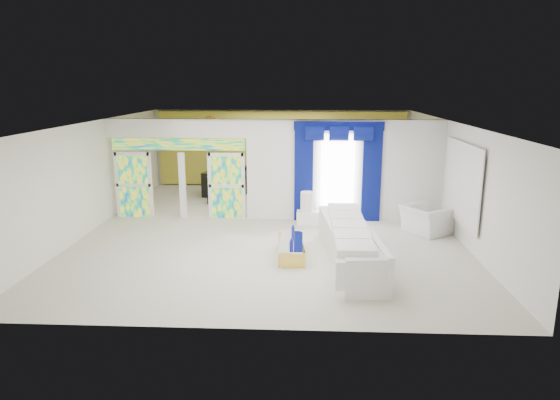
# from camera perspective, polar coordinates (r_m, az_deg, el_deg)

# --- Properties ---
(floor) EXTENTS (12.00, 12.00, 0.00)m
(floor) POSITION_cam_1_polar(r_m,az_deg,el_deg) (14.18, -0.98, -3.20)
(floor) COLOR #B7AF9E
(floor) RESTS_ON ground
(dividing_wall) EXTENTS (5.70, 0.18, 3.00)m
(dividing_wall) POSITION_cam_1_polar(r_m,az_deg,el_deg) (14.84, 7.59, 3.38)
(dividing_wall) COLOR white
(dividing_wall) RESTS_ON ground
(dividing_header) EXTENTS (4.30, 0.18, 0.55)m
(dividing_header) POSITION_cam_1_polar(r_m,az_deg,el_deg) (15.10, -11.73, 8.08)
(dividing_header) COLOR white
(dividing_header) RESTS_ON dividing_wall
(stained_panel_left) EXTENTS (0.95, 0.04, 2.00)m
(stained_panel_left) POSITION_cam_1_polar(r_m,az_deg,el_deg) (15.75, -16.46, 1.68)
(stained_panel_left) COLOR #994C3F
(stained_panel_left) RESTS_ON ground
(stained_panel_right) EXTENTS (0.95, 0.04, 2.00)m
(stained_panel_right) POSITION_cam_1_polar(r_m,az_deg,el_deg) (15.06, -6.16, 1.63)
(stained_panel_right) COLOR #994C3F
(stained_panel_right) RESTS_ON ground
(stained_transom) EXTENTS (4.00, 0.05, 0.35)m
(stained_transom) POSITION_cam_1_polar(r_m,az_deg,el_deg) (15.15, -11.64, 6.30)
(stained_transom) COLOR #994C3F
(stained_transom) RESTS_ON dividing_header
(window_pane) EXTENTS (1.00, 0.02, 2.30)m
(window_pane) POSITION_cam_1_polar(r_m,az_deg,el_deg) (14.73, 6.64, 3.14)
(window_pane) COLOR white
(window_pane) RESTS_ON dividing_wall
(blue_drape_left) EXTENTS (0.55, 0.10, 2.80)m
(blue_drape_left) POSITION_cam_1_polar(r_m,az_deg,el_deg) (14.67, 2.74, 2.98)
(blue_drape_left) COLOR #06044A
(blue_drape_left) RESTS_ON ground
(blue_drape_right) EXTENTS (0.55, 0.10, 2.80)m
(blue_drape_right) POSITION_cam_1_polar(r_m,az_deg,el_deg) (14.81, 10.51, 2.86)
(blue_drape_right) COLOR #06044A
(blue_drape_right) RESTS_ON ground
(blue_pelmet) EXTENTS (2.60, 0.12, 0.25)m
(blue_pelmet) POSITION_cam_1_polar(r_m,az_deg,el_deg) (14.52, 6.79, 8.44)
(blue_pelmet) COLOR #06044A
(blue_pelmet) RESTS_ON dividing_wall
(wall_mirror) EXTENTS (0.04, 2.70, 1.90)m
(wall_mirror) POSITION_cam_1_polar(r_m,az_deg,el_deg) (13.43, 20.24, 1.84)
(wall_mirror) COLOR white
(wall_mirror) RESTS_ON ground
(gold_curtains) EXTENTS (9.70, 0.12, 2.90)m
(gold_curtains) POSITION_cam_1_polar(r_m,az_deg,el_deg) (19.65, 0.14, 5.92)
(gold_curtains) COLOR gold
(gold_curtains) RESTS_ON ground
(white_sofa) EXTENTS (1.29, 4.30, 0.81)m
(white_sofa) POSITION_cam_1_polar(r_m,az_deg,el_deg) (11.54, 7.99, -5.13)
(white_sofa) COLOR silver
(white_sofa) RESTS_ON ground
(coffee_table) EXTENTS (0.69, 1.67, 0.36)m
(coffee_table) POSITION_cam_1_polar(r_m,az_deg,el_deg) (11.85, 1.29, -5.64)
(coffee_table) COLOR gold
(coffee_table) RESTS_ON ground
(console_table) EXTENTS (1.18, 0.40, 0.39)m
(console_table) POSITION_cam_1_polar(r_m,az_deg,el_deg) (14.50, 4.26, -2.06)
(console_table) COLOR white
(console_table) RESTS_ON ground
(table_lamp) EXTENTS (0.36, 0.36, 0.58)m
(table_lamp) POSITION_cam_1_polar(r_m,az_deg,el_deg) (14.38, 3.09, -0.18)
(table_lamp) COLOR silver
(table_lamp) RESTS_ON console_table
(armchair) EXTENTS (1.49, 1.54, 0.76)m
(armchair) POSITION_cam_1_polar(r_m,az_deg,el_deg) (14.17, 16.40, -2.17)
(armchair) COLOR silver
(armchair) RESTS_ON ground
(grand_piano) EXTENTS (1.74, 2.04, 0.89)m
(grand_piano) POSITION_cam_1_polar(r_m,az_deg,el_deg) (18.49, -5.98, 2.06)
(grand_piano) COLOR black
(grand_piano) RESTS_ON ground
(piano_bench) EXTENTS (0.95, 0.56, 0.30)m
(piano_bench) POSITION_cam_1_polar(r_m,az_deg,el_deg) (17.01, -6.77, 0.04)
(piano_bench) COLOR black
(piano_bench) RESTS_ON ground
(tv_console) EXTENTS (0.60, 0.56, 0.75)m
(tv_console) POSITION_cam_1_polar(r_m,az_deg,el_deg) (17.05, -15.23, 0.46)
(tv_console) COLOR #A68553
(tv_console) RESTS_ON ground
(chandelier) EXTENTS (0.60, 0.60, 0.60)m
(chandelier) POSITION_cam_1_polar(r_m,az_deg,el_deg) (17.32, -7.96, 8.62)
(chandelier) COLOR gold
(chandelier) RESTS_ON ceiling
(decanters) EXTENTS (0.13, 1.21, 0.20)m
(decanters) POSITION_cam_1_polar(r_m,az_deg,el_deg) (11.61, 1.35, -4.65)
(decanters) COLOR navy
(decanters) RESTS_ON coffee_table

